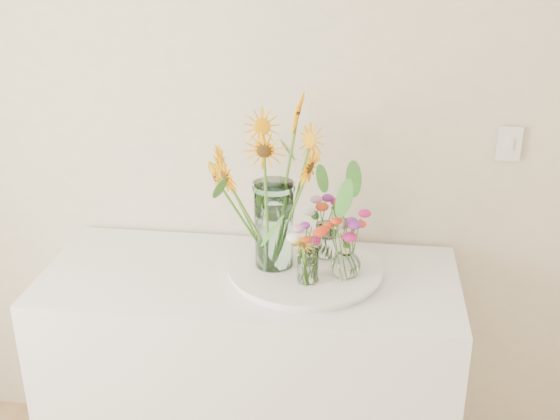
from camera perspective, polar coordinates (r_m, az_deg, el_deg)
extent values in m
cube|color=white|center=(2.62, -2.34, -13.98)|extent=(1.40, 0.60, 0.90)
cylinder|color=white|center=(2.37, 2.07, -5.00)|extent=(0.49, 0.49, 0.02)
cylinder|color=silver|center=(2.31, -0.50, -1.24)|extent=(0.17, 0.17, 0.30)
cylinder|color=white|center=(2.25, 2.27, -4.60)|extent=(0.07, 0.07, 0.11)
cylinder|color=white|center=(2.41, 3.76, -2.50)|extent=(0.09, 0.09, 0.12)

